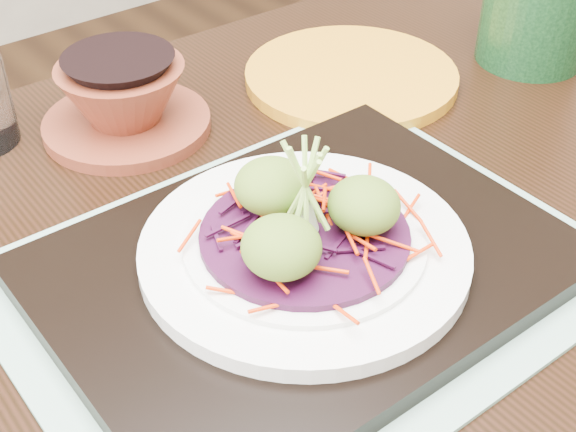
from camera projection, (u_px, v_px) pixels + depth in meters
dining_table at (236, 350)px, 0.69m from camera, size 1.15×0.78×0.71m
placemat at (304, 275)px, 0.62m from camera, size 0.45×0.35×0.00m
serving_tray at (304, 265)px, 0.61m from camera, size 0.39×0.29×0.02m
white_plate at (304, 248)px, 0.60m from camera, size 0.25×0.25×0.02m
cabbage_bed at (305, 235)px, 0.60m from camera, size 0.16×0.16×0.01m
carrot_julienne at (305, 227)px, 0.59m from camera, size 0.19×0.19×0.01m
guacamole_scoops at (306, 212)px, 0.58m from camera, size 0.14×0.12×0.04m
scallion_garnish at (305, 190)px, 0.57m from camera, size 0.06×0.06×0.09m
terracotta_bowl_set at (124, 102)px, 0.77m from camera, size 0.20×0.20×0.07m
yellow_plate at (351, 76)px, 0.87m from camera, size 0.25×0.25×0.01m
green_jar at (539, 1)px, 0.87m from camera, size 0.14×0.14×0.14m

